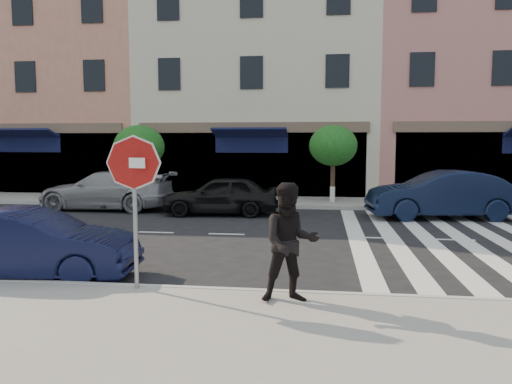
# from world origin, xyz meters

# --- Properties ---
(ground) EXTENTS (120.00, 120.00, 0.00)m
(ground) POSITION_xyz_m (0.00, 0.00, 0.00)
(ground) COLOR black
(ground) RESTS_ON ground
(sidewalk_near) EXTENTS (60.00, 4.50, 0.15)m
(sidewalk_near) POSITION_xyz_m (0.00, -3.75, 0.07)
(sidewalk_near) COLOR gray
(sidewalk_near) RESTS_ON ground
(sidewalk_far) EXTENTS (60.00, 3.00, 0.15)m
(sidewalk_far) POSITION_xyz_m (0.00, 11.00, 0.07)
(sidewalk_far) COLOR gray
(sidewalk_far) RESTS_ON ground
(building_west_mid) EXTENTS (10.00, 9.00, 14.00)m
(building_west_mid) POSITION_xyz_m (-11.00, 17.00, 7.00)
(building_west_mid) COLOR tan
(building_west_mid) RESTS_ON ground
(building_centre) EXTENTS (11.00, 9.00, 11.00)m
(building_centre) POSITION_xyz_m (-0.50, 17.00, 5.50)
(building_centre) COLOR beige
(building_centre) RESTS_ON ground
(building_east_mid) EXTENTS (13.00, 9.00, 13.00)m
(building_east_mid) POSITION_xyz_m (11.50, 17.00, 6.50)
(building_east_mid) COLOR tan
(building_east_mid) RESTS_ON ground
(street_tree_wb) EXTENTS (2.10, 2.10, 3.06)m
(street_tree_wb) POSITION_xyz_m (-5.00, 10.80, 2.31)
(street_tree_wb) COLOR #473323
(street_tree_wb) RESTS_ON sidewalk_far
(street_tree_c) EXTENTS (1.90, 1.90, 3.04)m
(street_tree_c) POSITION_xyz_m (3.00, 10.80, 2.36)
(street_tree_c) COLOR #473323
(street_tree_c) RESTS_ON sidewalk_far
(stop_sign) EXTENTS (0.85, 0.26, 2.47)m
(stop_sign) POSITION_xyz_m (-0.39, -1.67, 1.95)
(stop_sign) COLOR gray
(stop_sign) RESTS_ON sidewalk_near
(walker) EXTENTS (0.99, 0.85, 1.77)m
(walker) POSITION_xyz_m (2.12, -2.00, 1.04)
(walker) COLOR black
(walker) RESTS_ON sidewalk_near
(car_near_mid) EXTENTS (4.02, 1.74, 1.28)m
(car_near_mid) POSITION_xyz_m (-2.74, -0.86, 0.64)
(car_near_mid) COLOR black
(car_near_mid) RESTS_ON ground
(car_far_left) EXTENTS (5.06, 2.15, 1.45)m
(car_far_left) POSITION_xyz_m (-5.40, 8.37, 0.73)
(car_far_left) COLOR gray
(car_far_left) RESTS_ON ground
(car_far_mid) EXTENTS (4.10, 1.92, 1.36)m
(car_far_mid) POSITION_xyz_m (-0.89, 7.60, 0.68)
(car_far_mid) COLOR black
(car_far_mid) RESTS_ON ground
(car_far_right) EXTENTS (4.97, 2.21, 1.59)m
(car_far_right) POSITION_xyz_m (6.50, 7.70, 0.79)
(car_far_right) COLOR black
(car_far_right) RESTS_ON ground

